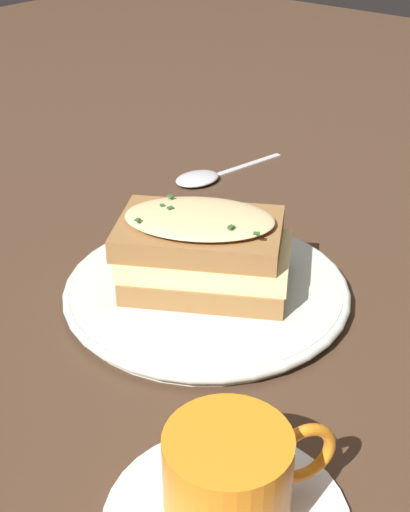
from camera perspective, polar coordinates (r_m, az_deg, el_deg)
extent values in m
plane|color=#473021|center=(0.64, -0.35, -3.72)|extent=(2.40, 2.40, 0.00)
cylinder|color=silver|center=(0.64, 0.00, -2.80)|extent=(0.24, 0.24, 0.01)
torus|color=silver|center=(0.64, 0.00, -2.58)|extent=(0.25, 0.25, 0.01)
cube|color=olive|center=(0.63, 0.00, -1.46)|extent=(0.17, 0.15, 0.02)
cube|color=#EFDB93|center=(0.62, 0.00, 0.04)|extent=(0.17, 0.15, 0.02)
cube|color=olive|center=(0.61, -0.45, 1.81)|extent=(0.17, 0.15, 0.02)
ellipsoid|color=beige|center=(0.61, -0.46, 3.04)|extent=(0.15, 0.14, 0.01)
cube|color=#2D6028|center=(0.58, 2.09, 2.34)|extent=(0.00, 0.01, 0.00)
cube|color=#2D6028|center=(0.57, 4.16, 1.82)|extent=(0.01, 0.01, 0.00)
cube|color=#2D6028|center=(0.63, -2.79, 4.78)|extent=(0.01, 0.00, 0.00)
cube|color=#2D6028|center=(0.59, -5.42, 2.91)|extent=(0.00, 0.01, 0.00)
cube|color=#2D6028|center=(0.62, -2.51, 4.04)|extent=(0.00, 0.01, 0.00)
cube|color=#2D6028|center=(0.62, -3.19, 4.25)|extent=(0.00, 0.00, 0.00)
cylinder|color=orange|center=(0.43, 1.80, -17.31)|extent=(0.08, 0.08, 0.06)
cylinder|color=#381E0F|center=(0.41, 1.86, -15.13)|extent=(0.06, 0.06, 0.00)
torus|color=orange|center=(0.45, 7.85, -15.39)|extent=(0.03, 0.04, 0.04)
cube|color=silver|center=(0.91, 3.41, 7.33)|extent=(0.03, 0.11, 0.00)
ellipsoid|color=silver|center=(0.86, -0.63, 6.21)|extent=(0.05, 0.06, 0.01)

